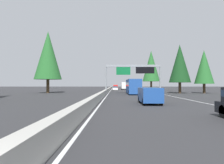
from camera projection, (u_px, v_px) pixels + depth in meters
ground_plane at (109, 92)px, 61.46m from camera, size 320.00×320.00×0.00m
median_barrier at (110, 89)px, 81.46m from camera, size 180.00×0.56×0.90m
shoulder_stripe_right at (145, 91)px, 71.29m from camera, size 160.00×0.16×0.01m
shoulder_stripe_median at (110, 91)px, 71.45m from camera, size 160.00×0.16×0.01m
sign_gantry_overhead at (134, 71)px, 49.60m from camera, size 0.50×12.68×6.53m
minivan_distant_b at (150, 95)px, 22.80m from camera, size 5.00×1.95×1.69m
bus_far_left at (133, 86)px, 46.61m from camera, size 11.50×2.55×3.10m
sedan_far_center at (115, 87)px, 117.79m from camera, size 4.40×1.80×1.47m
sedan_distant_a at (129, 87)px, 114.56m from camera, size 4.40×1.80×1.47m
box_truck_mid_center at (124, 86)px, 87.59m from camera, size 8.50×2.40×2.95m
sedan_near_right at (115, 88)px, 75.88m from camera, size 4.40×1.80×1.47m
pickup_far_right at (116, 87)px, 93.68m from camera, size 5.60×2.00×1.86m
conifer_right_near at (180, 64)px, 51.22m from camera, size 5.04×5.04×11.44m
conifer_right_mid at (204, 67)px, 50.79m from camera, size 4.43×4.43×10.07m
conifer_right_far at (151, 66)px, 81.43m from camera, size 6.44×6.44×14.63m
conifer_left_near at (48, 55)px, 52.81m from camera, size 6.58×6.58×14.94m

